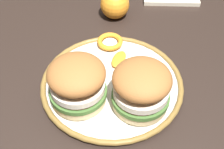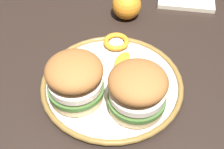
{
  "view_description": "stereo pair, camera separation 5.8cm",
  "coord_description": "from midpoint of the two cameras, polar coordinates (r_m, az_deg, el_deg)",
  "views": [
    {
      "loc": [
        -0.45,
        0.25,
        1.25
      ],
      "look_at": [
        -0.06,
        -0.03,
        0.75
      ],
      "focal_mm": 52.44,
      "sensor_mm": 36.0,
      "label": 1
    },
    {
      "loc": [
        -0.48,
        0.2,
        1.25
      ],
      "look_at": [
        -0.06,
        -0.03,
        0.75
      ],
      "focal_mm": 52.44,
      "sensor_mm": 36.0,
      "label": 2
    }
  ],
  "objects": [
    {
      "name": "sandwich_half_left",
      "position": [
        0.63,
        2.54,
        -2.36
      ],
      "size": [
        0.16,
        0.16,
        0.1
      ],
      "color": "beige",
      "rests_on": "dinner_plate"
    },
    {
      "name": "orange_peel_curled",
      "position": [
        0.79,
        -2.45,
        5.67
      ],
      "size": [
        0.08,
        0.08,
        0.01
      ],
      "color": "orange",
      "rests_on": "dinner_plate"
    },
    {
      "name": "whole_orange",
      "position": [
        0.89,
        -1.41,
        12.07
      ],
      "size": [
        0.08,
        0.08,
        0.08
      ],
      "primitive_type": "sphere",
      "color": "orange",
      "rests_on": "dining_table"
    },
    {
      "name": "sandwich_half_right",
      "position": [
        0.64,
        -8.66,
        -1.45
      ],
      "size": [
        0.16,
        0.16,
        0.1
      ],
      "color": "beige",
      "rests_on": "dinner_plate"
    },
    {
      "name": "dining_table",
      "position": [
        0.81,
        -6.4,
        -4.18
      ],
      "size": [
        1.35,
        1.04,
        0.71
      ],
      "color": "black",
      "rests_on": "ground"
    },
    {
      "name": "dinner_plate",
      "position": [
        0.71,
        -2.32,
        -1.79
      ],
      "size": [
        0.31,
        0.31,
        0.02
      ],
      "color": "silver",
      "rests_on": "dining_table"
    },
    {
      "name": "orange_peel_strip_long",
      "position": [
        0.75,
        -1.01,
        2.63
      ],
      "size": [
        0.05,
        0.06,
        0.01
      ],
      "color": "orange",
      "rests_on": "dinner_plate"
    }
  ]
}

